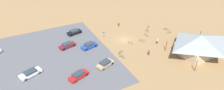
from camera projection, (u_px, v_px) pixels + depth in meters
ground at (124, 40)px, 56.83m from camera, size 160.00×160.00×0.00m
parking_lot_asphalt at (44, 61)px, 47.79m from camera, size 32.80×34.92×0.05m
bike_pavilion at (200, 43)px, 49.06m from camera, size 13.13×10.33×5.32m
trash_bin at (119, 25)px, 64.80m from camera, size 0.60×0.60×0.90m
lot_sign at (104, 34)px, 56.99m from camera, size 0.56×0.08×2.20m
bicycle_teal_yard_center at (121, 52)px, 50.52m from camera, size 1.56×0.61×0.75m
bicycle_purple_back_row at (122, 56)px, 48.79m from camera, size 0.71×1.69×0.92m
bicycle_red_yard_left at (148, 27)px, 63.28m from camera, size 1.30×1.16×0.84m
bicycle_silver_edge_north at (142, 40)px, 55.77m from camera, size 1.16×1.39×0.85m
bicycle_white_front_row at (146, 35)px, 58.60m from camera, size 0.48×1.76×0.84m
bicycle_orange_by_bin at (130, 43)px, 54.54m from camera, size 0.79×1.54×0.79m
bicycle_black_yard_right at (166, 29)px, 62.03m from camera, size 1.48×0.86×0.87m
bicycle_yellow_edge_south at (169, 32)px, 60.27m from camera, size 1.72×0.48×0.79m
bicycle_blue_near_porch at (147, 31)px, 61.13m from camera, size 0.48×1.70×0.78m
car_maroon_aisle_side at (67, 45)px, 52.80m from camera, size 4.74×2.81×1.36m
car_blue_end_stall at (89, 45)px, 52.67m from camera, size 4.72×2.75×1.42m
car_white_by_curb at (30, 73)px, 42.61m from camera, size 5.07×3.38×1.29m
car_tan_front_row at (105, 64)px, 45.55m from camera, size 4.71×3.15×1.36m
car_red_back_corner at (79, 75)px, 41.97m from camera, size 4.84×3.13×1.33m
car_black_inner_stall at (74, 32)px, 59.53m from camera, size 4.60×2.70×1.40m
visitor_at_bikes at (157, 41)px, 54.53m from camera, size 0.39×0.36×1.70m
visitor_by_pavilion at (149, 52)px, 49.51m from camera, size 0.39×0.36×1.81m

